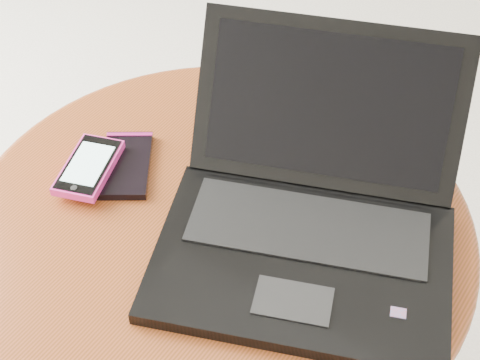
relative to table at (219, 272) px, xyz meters
The scene contains 4 objects.
table is the anchor object (origin of this frame).
laptop 0.18m from the table, 19.75° to the left, with size 0.44×0.44×0.19m.
phone_black 0.19m from the table, behind, with size 0.12×0.13×0.01m.
phone_pink 0.22m from the table, 169.34° to the right, with size 0.09×0.12×0.01m.
Camera 1 is at (0.34, -0.53, 1.18)m, focal length 55.21 mm.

